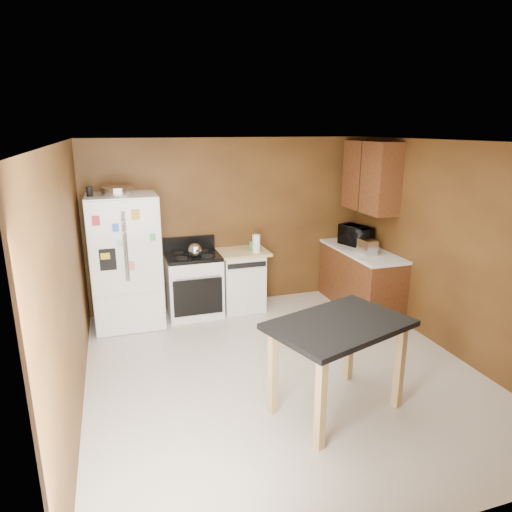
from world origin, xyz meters
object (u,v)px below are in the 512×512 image
green_canister (253,246)px  island (339,336)px  refrigerator (126,261)px  gas_range (194,284)px  kettle (195,250)px  paper_towel (256,244)px  roasting_pan (118,191)px  pen_cup (90,192)px  microwave (356,236)px  dishwasher (241,279)px  toaster (367,247)px

green_canister → island: (-0.03, -2.79, -0.18)m
refrigerator → gas_range: bearing=3.8°
kettle → paper_towel: paper_towel is taller
roasting_pan → paper_towel: bearing=-1.6°
kettle → green_canister: (0.89, 0.18, -0.05)m
roasting_pan → gas_range: (0.95, 0.07, -1.39)m
kettle → island: size_ratio=0.13×
pen_cup → gas_range: pen_cup is taller
roasting_pan → microwave: size_ratio=0.83×
refrigerator → island: bearing=-56.4°
kettle → island: (0.86, -2.61, -0.22)m
kettle → island: kettle is taller
kettle → microwave: microwave is taller
pen_cup → dishwasher: pen_cup is taller
gas_range → island: size_ratio=0.75×
paper_towel → toaster: (1.47, -0.59, -0.02)m
refrigerator → island: refrigerator is taller
microwave → island: bearing=128.4°
roasting_pan → island: size_ratio=0.28×
pen_cup → green_canister: pen_cup is taller
toaster → island: toaster is taller
paper_towel → roasting_pan: bearing=178.4°
pen_cup → island: (2.16, -2.64, -1.09)m
pen_cup → dishwasher: 2.45m
kettle → microwave: size_ratio=0.39×
paper_towel → island: bearing=-90.7°
dishwasher → green_canister: bearing=6.1°
toaster → refrigerator: 3.36m
roasting_pan → toaster: size_ratio=1.45×
kettle → green_canister: size_ratio=1.62×
kettle → gas_range: 0.55m
pen_cup → toaster: 3.81m
paper_towel → toaster: paper_towel is taller
green_canister → island: size_ratio=0.08×
roasting_pan → kettle: roasting_pan is taller
island → dishwasher: bearing=93.2°
microwave → toaster: bearing=150.2°
gas_range → dishwasher: bearing=1.9°
kettle → microwave: 2.46m
paper_towel → island: size_ratio=0.18×
toaster → microwave: bearing=78.4°
roasting_pan → pen_cup: pen_cup is taller
microwave → gas_range: size_ratio=0.45×
gas_range → toaster: bearing=-16.6°
dishwasher → roasting_pan: bearing=-176.8°
refrigerator → microwave: bearing=-2.6°
paper_towel → kettle: bearing=-179.2°
green_canister → island: bearing=-90.6°
pen_cup → microwave: (3.76, -0.10, -0.82)m
kettle → green_canister: kettle is taller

